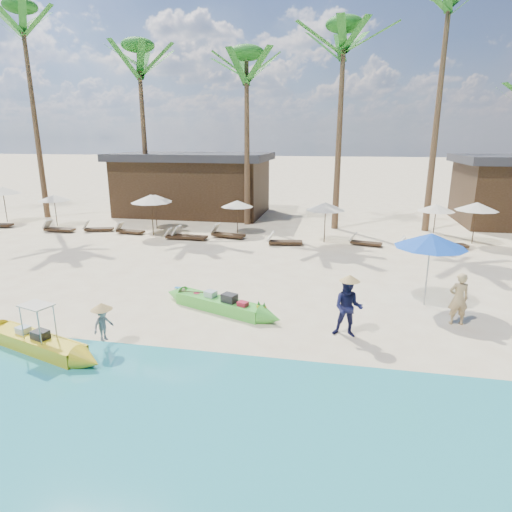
% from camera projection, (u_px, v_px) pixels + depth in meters
% --- Properties ---
extents(ground, '(240.00, 240.00, 0.00)m').
position_uv_depth(ground, '(256.00, 316.00, 13.25)').
color(ground, beige).
rests_on(ground, ground).
extents(wet_sand_strip, '(240.00, 4.50, 0.01)m').
position_uv_depth(wet_sand_strip, '(207.00, 415.00, 8.52)').
color(wet_sand_strip, tan).
rests_on(wet_sand_strip, ground).
extents(green_canoe, '(4.75, 2.10, 0.63)m').
position_uv_depth(green_canoe, '(219.00, 304.00, 13.63)').
color(green_canoe, green).
rests_on(green_canoe, ground).
extents(yellow_canoe, '(4.89, 1.79, 1.30)m').
position_uv_depth(yellow_canoe, '(37.00, 343.00, 11.07)').
color(yellow_canoe, yellow).
rests_on(yellow_canoe, ground).
extents(tourist, '(0.63, 0.45, 1.59)m').
position_uv_depth(tourist, '(458.00, 299.00, 12.48)').
color(tourist, tan).
rests_on(tourist, ground).
extents(vendor_green, '(0.87, 0.71, 1.67)m').
position_uv_depth(vendor_green, '(348.00, 308.00, 11.71)').
color(vendor_green, '#16173E').
rests_on(vendor_green, ground).
extents(vendor_yellow, '(0.53, 0.68, 0.94)m').
position_uv_depth(vendor_yellow, '(103.00, 324.00, 11.14)').
color(vendor_yellow, gray).
rests_on(vendor_yellow, ground).
extents(blue_umbrella, '(2.25, 2.25, 2.42)m').
position_uv_depth(blue_umbrella, '(431.00, 240.00, 13.57)').
color(blue_umbrella, '#99999E').
rests_on(blue_umbrella, ground).
extents(resort_parasol_1, '(2.22, 2.22, 2.29)m').
position_uv_depth(resort_parasol_1, '(3.00, 190.00, 27.59)').
color(resort_parasol_1, '#392617').
rests_on(resort_parasol_1, ground).
extents(resort_parasol_2, '(1.90, 1.90, 1.96)m').
position_uv_depth(resort_parasol_2, '(54.00, 198.00, 26.40)').
color(resort_parasol_2, '#392617').
rests_on(resort_parasol_2, ground).
extents(lounger_2_left, '(1.84, 0.58, 0.62)m').
position_uv_depth(lounger_2_left, '(58.00, 228.00, 25.03)').
color(lounger_2_left, '#392617').
rests_on(lounger_2_left, ground).
extents(resort_parasol_3, '(2.00, 2.00, 2.06)m').
position_uv_depth(resort_parasol_3, '(155.00, 198.00, 25.52)').
color(resort_parasol_3, '#392617').
rests_on(resort_parasol_3, ground).
extents(lounger_3_left, '(1.78, 1.00, 0.58)m').
position_uv_depth(lounger_3_left, '(97.00, 228.00, 25.17)').
color(lounger_3_left, '#392617').
rests_on(lounger_3_left, ground).
extents(lounger_3_right, '(1.77, 0.72, 0.58)m').
position_uv_depth(lounger_3_right, '(129.00, 230.00, 24.57)').
color(lounger_3_right, '#392617').
rests_on(lounger_3_right, ground).
extents(resort_parasol_4, '(2.24, 2.24, 2.31)m').
position_uv_depth(resort_parasol_4, '(151.00, 199.00, 23.66)').
color(resort_parasol_4, '#392617').
rests_on(resort_parasol_4, ground).
extents(lounger_4_left, '(1.96, 0.73, 0.65)m').
position_uv_depth(lounger_4_left, '(188.00, 236.00, 23.16)').
color(lounger_4_left, '#392617').
rests_on(lounger_4_left, ground).
extents(lounger_4_right, '(1.63, 0.55, 0.55)m').
position_uv_depth(lounger_4_right, '(178.00, 236.00, 23.20)').
color(lounger_4_right, '#392617').
rests_on(lounger_4_right, ground).
extents(resort_parasol_5, '(1.84, 1.84, 1.90)m').
position_uv_depth(resort_parasol_5, '(237.00, 204.00, 24.33)').
color(resort_parasol_5, '#392617').
rests_on(resort_parasol_5, ground).
extents(lounger_5_left, '(2.04, 1.02, 0.67)m').
position_uv_depth(lounger_5_left, '(226.00, 234.00, 23.58)').
color(lounger_5_left, '#392617').
rests_on(lounger_5_left, ground).
extents(resort_parasol_6, '(2.06, 2.06, 2.12)m').
position_uv_depth(resort_parasol_6, '(326.00, 206.00, 22.11)').
color(resort_parasol_6, '#392617').
rests_on(resort_parasol_6, ground).
extents(lounger_6_left, '(1.88, 0.80, 0.62)m').
position_uv_depth(lounger_6_left, '(283.00, 241.00, 21.99)').
color(lounger_6_left, '#392617').
rests_on(lounger_6_left, ground).
extents(lounger_6_right, '(1.71, 0.86, 0.56)m').
position_uv_depth(lounger_6_right, '(364.00, 242.00, 21.89)').
color(lounger_6_right, '#392617').
rests_on(lounger_6_right, ground).
extents(resort_parasol_7, '(1.92, 1.92, 1.98)m').
position_uv_depth(resort_parasol_7, '(436.00, 208.00, 22.49)').
color(resort_parasol_7, '#392617').
rests_on(resort_parasol_7, ground).
extents(lounger_7_left, '(1.64, 0.53, 0.56)m').
position_uv_depth(lounger_7_left, '(413.00, 245.00, 21.20)').
color(lounger_7_left, '#392617').
rests_on(lounger_7_left, ground).
extents(lounger_7_right, '(2.02, 1.22, 0.66)m').
position_uv_depth(lounger_7_right, '(429.00, 248.00, 20.57)').
color(lounger_7_right, '#392617').
rests_on(lounger_7_right, ground).
extents(resort_parasol_8, '(2.11, 2.11, 2.17)m').
position_uv_depth(resort_parasol_8, '(477.00, 206.00, 21.79)').
color(resort_parasol_8, '#392617').
rests_on(resort_parasol_8, ground).
extents(lounger_8_left, '(2.10, 1.15, 0.68)m').
position_uv_depth(lounger_8_left, '(445.00, 245.00, 21.12)').
color(lounger_8_left, '#392617').
rests_on(lounger_8_left, ground).
extents(palm_1, '(2.08, 2.08, 13.60)m').
position_uv_depth(palm_1, '(25.00, 48.00, 26.93)').
color(palm_1, brown).
rests_on(palm_1, ground).
extents(palm_2, '(2.08, 2.08, 11.33)m').
position_uv_depth(palm_2, '(140.00, 75.00, 27.00)').
color(palm_2, brown).
rests_on(palm_2, ground).
extents(palm_3, '(2.08, 2.08, 10.52)m').
position_uv_depth(palm_3, '(247.00, 81.00, 25.08)').
color(palm_3, brown).
rests_on(palm_3, ground).
extents(palm_4, '(2.08, 2.08, 11.70)m').
position_uv_depth(palm_4, '(343.00, 60.00, 23.57)').
color(palm_4, brown).
rests_on(palm_4, ground).
extents(palm_5, '(2.08, 2.08, 13.60)m').
position_uv_depth(palm_5, '(446.00, 30.00, 22.57)').
color(palm_5, brown).
rests_on(palm_5, ground).
extents(pavilion_west, '(10.80, 6.60, 4.30)m').
position_uv_depth(pavilion_west, '(194.00, 183.00, 30.70)').
color(pavilion_west, '#392617').
rests_on(pavilion_west, ground).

